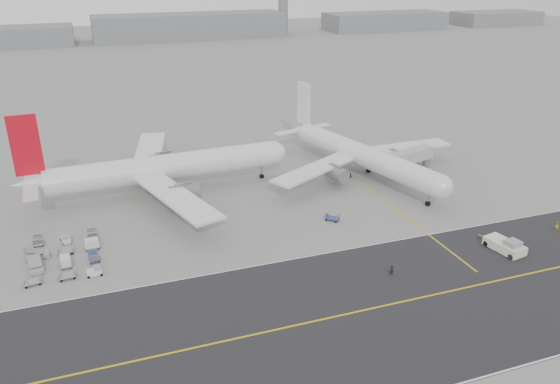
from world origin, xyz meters
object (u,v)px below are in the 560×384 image
object	(u,v)px
airliner_a	(160,168)
ground_crew_b	(556,226)
ground_crew_a	(392,270)
pushback_tug	(505,246)
control_tower	(283,6)
airliner_b	(361,155)
jet_bridge	(405,159)

from	to	relation	value
airliner_a	ground_crew_b	xyz separation A→B (m)	(61.58, -39.40, -4.45)
airliner_a	ground_crew_a	distance (m)	50.85
airliner_a	pushback_tug	world-z (taller)	airliner_a
pushback_tug	ground_crew_a	bearing A→B (deg)	170.97
ground_crew_a	ground_crew_b	distance (m)	34.19
control_tower	ground_crew_a	xyz separation A→B (m)	(-82.62, -276.49, -15.38)
control_tower	airliner_b	xyz separation A→B (m)	(-68.36, -238.45, -11.46)
jet_bridge	airliner_b	bearing A→B (deg)	140.51
airliner_b	jet_bridge	size ratio (longest dim) A/B	2.92
ground_crew_a	ground_crew_b	size ratio (longest dim) A/B	1.01
pushback_tug	jet_bridge	distance (m)	33.92
ground_crew_b	control_tower	bearing A→B (deg)	-101.15
pushback_tug	jet_bridge	bearing A→B (deg)	76.73
ground_crew_a	pushback_tug	bearing A→B (deg)	0.96
airliner_a	pushback_tug	bearing A→B (deg)	-133.78
pushback_tug	ground_crew_b	distance (m)	13.43
airliner_a	pushback_tug	xyz separation A→B (m)	(48.44, -42.17, -4.34)
airliner_b	ground_crew_a	distance (m)	40.81
ground_crew_a	airliner_b	bearing A→B (deg)	69.45
ground_crew_b	airliner_b	bearing A→B (deg)	-61.52
airliner_b	jet_bridge	bearing A→B (deg)	-39.64
airliner_a	pushback_tug	distance (m)	64.37
airliner_b	pushback_tug	world-z (taller)	airliner_b
airliner_b	pushback_tug	size ratio (longest dim) A/B	5.53
control_tower	pushback_tug	distance (m)	283.36
airliner_a	ground_crew_a	size ratio (longest dim) A/B	30.52
airliner_b	ground_crew_b	size ratio (longest dim) A/B	27.06
ground_crew_b	jet_bridge	bearing A→B (deg)	-71.14
control_tower	jet_bridge	distance (m)	249.98
jet_bridge	control_tower	bearing A→B (deg)	61.53
jet_bridge	ground_crew_a	bearing A→B (deg)	-138.44
pushback_tug	ground_crew_b	size ratio (longest dim) A/B	4.89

